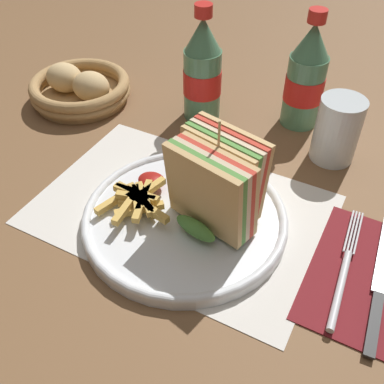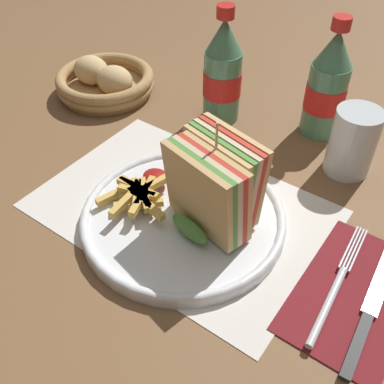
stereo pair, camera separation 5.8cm
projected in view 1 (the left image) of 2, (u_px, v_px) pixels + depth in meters
The scene contains 13 objects.
ground_plane at pixel (164, 232), 0.59m from camera, with size 4.00×4.00×0.00m, color brown.
placemat at pixel (181, 210), 0.62m from camera, with size 0.39×0.26×0.00m.
plate_main at pixel (185, 218), 0.59m from camera, with size 0.27×0.27×0.02m.
club_sandwich at pixel (216, 183), 0.55m from camera, with size 0.12×0.12×0.14m.
fries_pile at pixel (138, 200), 0.59m from camera, with size 0.10×0.10×0.02m.
ketchup_blob at pixel (152, 180), 0.62m from camera, with size 0.04×0.03×0.01m.
napkin at pixel (362, 274), 0.53m from camera, with size 0.12×0.20×0.00m.
fork at pixel (343, 276), 0.52m from camera, with size 0.03×0.19×0.01m.
knife at pixel (381, 281), 0.52m from camera, with size 0.03×0.21×0.00m.
coke_bottle_near at pixel (202, 72), 0.74m from camera, with size 0.06×0.06×0.19m.
coke_bottle_far at pixel (306, 78), 0.72m from camera, with size 0.06×0.06×0.19m.
glass_near at pixel (336, 134), 0.68m from camera, with size 0.07×0.07×0.10m.
bread_basket at pixel (80, 88), 0.81m from camera, with size 0.18×0.18×0.06m.
Camera 1 is at (0.22, -0.33, 0.44)m, focal length 42.00 mm.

